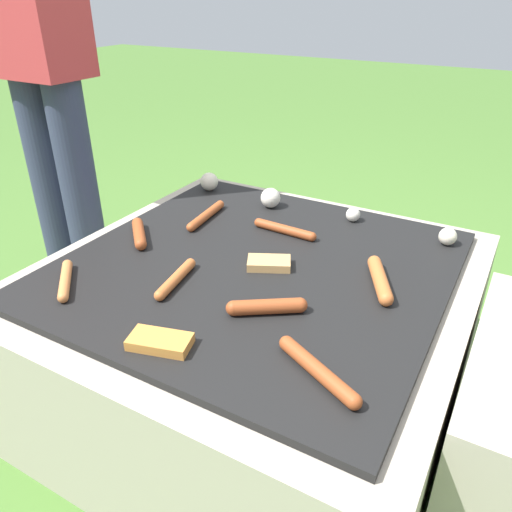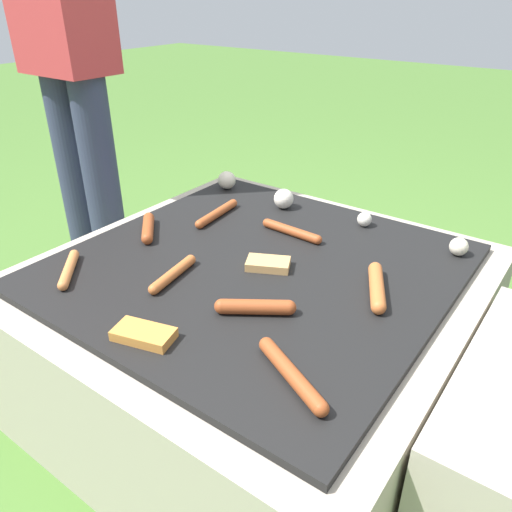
{
  "view_description": "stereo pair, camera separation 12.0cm",
  "coord_description": "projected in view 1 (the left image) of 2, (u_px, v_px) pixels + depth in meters",
  "views": [
    {
      "loc": [
        0.52,
        -0.91,
        1.02
      ],
      "look_at": [
        0.0,
        0.0,
        0.45
      ],
      "focal_mm": 35.0,
      "sensor_mm": 36.0,
      "label": 1
    },
    {
      "loc": [
        0.62,
        -0.85,
        1.02
      ],
      "look_at": [
        0.0,
        0.0,
        0.45
      ],
      "focal_mm": 35.0,
      "sensor_mm": 36.0,
      "label": 2
    }
  ],
  "objects": [
    {
      "name": "sausage_front_left",
      "position": [
        285.0,
        229.0,
        1.35
      ],
      "size": [
        0.19,
        0.03,
        0.02
      ],
      "color": "#93421E",
      "rests_on": "grill"
    },
    {
      "name": "mushroom_row",
      "position": [
        282.0,
        199.0,
        1.5
      ],
      "size": [
        0.81,
        0.09,
        0.06
      ],
      "color": "beige",
      "rests_on": "grill"
    },
    {
      "name": "sausage_back_left",
      "position": [
        206.0,
        215.0,
        1.43
      ],
      "size": [
        0.04,
        0.2,
        0.02
      ],
      "color": "#A34C23",
      "rests_on": "grill"
    },
    {
      "name": "sausage_front_center",
      "position": [
        267.0,
        307.0,
        1.02
      ],
      "size": [
        0.14,
        0.11,
        0.03
      ],
      "color": "#93421E",
      "rests_on": "grill"
    },
    {
      "name": "sausage_back_right",
      "position": [
        139.0,
        233.0,
        1.32
      ],
      "size": [
        0.12,
        0.13,
        0.03
      ],
      "color": "#93421E",
      "rests_on": "grill"
    },
    {
      "name": "sausage_back_center",
      "position": [
        318.0,
        370.0,
        0.85
      ],
      "size": [
        0.19,
        0.11,
        0.03
      ],
      "color": "#93421E",
      "rests_on": "grill"
    },
    {
      "name": "person_standing",
      "position": [
        33.0,
        24.0,
        1.39
      ],
      "size": [
        0.28,
        0.21,
        1.62
      ],
      "color": "#2D334C",
      "rests_on": "ground_plane"
    },
    {
      "name": "grill",
      "position": [
        256.0,
        335.0,
        1.31
      ],
      "size": [
        0.99,
        0.99,
        0.43
      ],
      "color": "#A89E8C",
      "rests_on": "ground_plane"
    },
    {
      "name": "ground_plane",
      "position": [
        256.0,
        395.0,
        1.41
      ],
      "size": [
        14.0,
        14.0,
        0.0
      ],
      "primitive_type": "plane",
      "color": "#47702D"
    },
    {
      "name": "sausage_front_right",
      "position": [
        65.0,
        280.0,
        1.12
      ],
      "size": [
        0.13,
        0.13,
        0.02
      ],
      "color": "#C6753D",
      "rests_on": "grill"
    },
    {
      "name": "sausage_mid_left",
      "position": [
        176.0,
        279.0,
        1.12
      ],
      "size": [
        0.05,
        0.17,
        0.02
      ],
      "color": "#B7602D",
      "rests_on": "grill"
    },
    {
      "name": "sausage_mid_right",
      "position": [
        380.0,
        279.0,
        1.11
      ],
      "size": [
        0.1,
        0.17,
        0.03
      ],
      "color": "#B7602D",
      "rests_on": "grill"
    },
    {
      "name": "bread_slice_center",
      "position": [
        159.0,
        341.0,
        0.93
      ],
      "size": [
        0.13,
        0.09,
        0.02
      ],
      "color": "#D18438",
      "rests_on": "grill"
    },
    {
      "name": "bread_slice_left",
      "position": [
        269.0,
        263.0,
        1.19
      ],
      "size": [
        0.12,
        0.1,
        0.02
      ],
      "color": "tan",
      "rests_on": "grill"
    }
  ]
}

